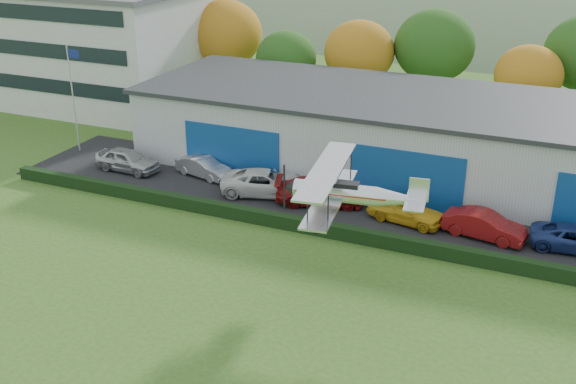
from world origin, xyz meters
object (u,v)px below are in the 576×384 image
at_px(hangar, 429,137).
at_px(car_3, 320,191).
at_px(car_1, 204,167).
at_px(car_2, 266,183).
at_px(car_5, 484,225).
at_px(car_4, 406,210).
at_px(office_block, 95,43).
at_px(car_0, 127,160).
at_px(biplane, 347,192).
at_px(flagpole, 73,89).

bearing_deg(hangar, car_3, -121.97).
height_order(car_1, car_2, car_2).
bearing_deg(hangar, car_5, -58.88).
relative_size(car_2, car_4, 1.26).
xyz_separation_m(car_2, car_3, (3.71, 0.01, 0.01)).
xyz_separation_m(office_block, car_5, (38.15, -15.56, -4.41)).
height_order(car_0, car_4, car_0).
distance_m(office_block, car_5, 41.44).
height_order(car_3, car_4, car_3).
xyz_separation_m(car_2, biplane, (8.22, -8.44, 4.11)).
bearing_deg(car_5, car_0, 98.02).
distance_m(hangar, car_2, 11.79).
height_order(hangar, car_4, hangar).
height_order(car_0, car_2, car_0).
relative_size(flagpole, car_2, 1.41).
bearing_deg(car_0, biplane, -111.38).
bearing_deg(car_3, car_2, 72.33).
xyz_separation_m(office_block, car_2, (24.39, -14.87, -4.37)).
bearing_deg(office_block, car_4, -24.49).
bearing_deg(hangar, car_1, -153.94).
bearing_deg(car_0, car_2, -86.94).
bearing_deg(car_3, car_0, 72.58).
bearing_deg(car_1, hangar, -50.83).
distance_m(car_2, biplane, 12.48).
distance_m(office_block, car_3, 32.09).
bearing_deg(car_5, flagpole, 94.55).
relative_size(car_2, biplane, 0.72).
height_order(flagpole, car_3, flagpole).
bearing_deg(car_2, office_block, 42.01).
bearing_deg(car_2, flagpole, 66.82).
height_order(office_block, car_0, office_block).
xyz_separation_m(hangar, car_3, (-4.89, -7.84, -1.80)).
xyz_separation_m(car_0, car_1, (5.38, 1.19, -0.11)).
relative_size(flagpole, car_3, 1.44).
bearing_deg(car_3, flagpole, 66.86).
height_order(car_2, biplane, biplane).
relative_size(car_1, car_2, 0.73).
distance_m(car_2, car_4, 9.26).
bearing_deg(car_4, hangar, 15.03).
relative_size(car_1, car_3, 0.75).
bearing_deg(flagpole, car_4, -5.21).
relative_size(hangar, biplane, 5.16).
xyz_separation_m(car_3, car_5, (10.05, -0.69, -0.05)).
distance_m(hangar, car_4, 8.53).
bearing_deg(office_block, car_3, -27.87).
height_order(hangar, car_5, hangar).
height_order(hangar, car_2, hangar).
distance_m(car_1, car_5, 19.05).
bearing_deg(car_0, flagpole, 73.54).
bearing_deg(car_2, car_1, 61.48).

